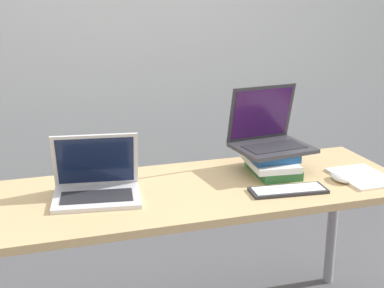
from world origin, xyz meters
TOP-DOWN VIEW (x-y plane):
  - wall_back at (0.00, 1.64)m, footprint 8.00×0.05m
  - desk at (0.00, 0.31)m, footprint 1.73×0.62m
  - laptop_left at (-0.37, 0.33)m, footprint 0.35×0.29m
  - book_stack at (0.36, 0.37)m, footprint 0.21×0.28m
  - laptop_on_books at (0.37, 0.42)m, footprint 0.33×0.29m
  - wireless_keyboard at (0.33, 0.16)m, footprint 0.31×0.13m
  - mouse at (0.59, 0.20)m, footprint 0.07×0.11m
  - notepad at (0.70, 0.20)m, footprint 0.20×0.27m

SIDE VIEW (x-z plane):
  - desk at x=0.00m, z-range 0.28..0.98m
  - notepad at x=0.70m, z-range 0.70..0.71m
  - wireless_keyboard at x=0.33m, z-range 0.70..0.72m
  - mouse at x=0.59m, z-range 0.70..0.74m
  - laptop_left at x=-0.37m, z-range 0.63..0.87m
  - book_stack at x=0.36m, z-range 0.70..0.80m
  - laptop_on_books at x=0.37m, z-range 0.72..0.98m
  - wall_back at x=0.00m, z-range 0.00..2.70m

